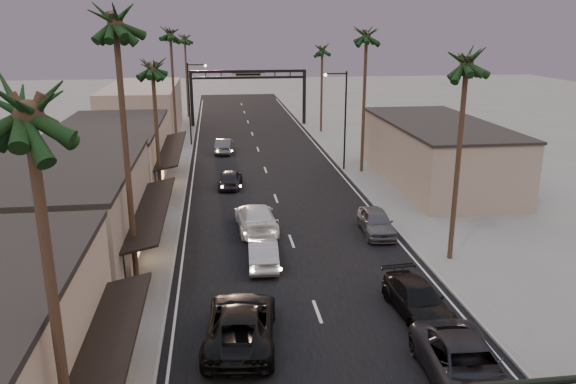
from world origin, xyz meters
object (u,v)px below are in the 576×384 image
object	(u,v)px
palm_la	(26,95)
palm_rb	(367,31)
palm_lc	(152,62)
oncoming_pickup	(241,324)
streetlight_right	(342,113)
palm_rc	(322,46)
curbside_black	(418,300)
arch	(248,84)
oncoming_silver	(263,252)
palm_lb	(114,14)
palm_far	(184,36)
curbside_near	(466,367)
palm_ra	(468,55)
palm_ld	(170,30)
streetlight_left	(192,97)

from	to	relation	value
palm_la	palm_rb	size ratio (longest dim) A/B	0.93
palm_lc	oncoming_pickup	world-z (taller)	palm_lc
streetlight_right	palm_lc	xyz separation A→B (m)	(-15.52, -9.00, 5.14)
palm_rc	curbside_black	xyz separation A→B (m)	(-4.04, -45.80, -9.73)
arch	oncoming_silver	world-z (taller)	arch
palm_rc	curbside_black	bearing A→B (deg)	-95.04
palm_lb	palm_lc	world-z (taller)	palm_lb
palm_lb	oncoming_silver	distance (m)	14.48
palm_far	curbside_near	distance (m)	67.36
arch	palm_la	xyz separation A→B (m)	(-8.60, -61.00, 5.91)
palm_ra	oncoming_silver	xyz separation A→B (m)	(-10.67, 0.73, -10.68)
palm_lc	palm_ld	xyz separation A→B (m)	(0.00, 19.00, 1.95)
streetlight_right	curbside_black	world-z (taller)	streetlight_right
streetlight_right	curbside_black	bearing A→B (deg)	-95.03
streetlight_left	curbside_black	size ratio (longest dim) A/B	1.77
curbside_near	curbside_black	distance (m)	5.50
palm_rb	streetlight_right	bearing A→B (deg)	149.24
streetlight_right	streetlight_left	xyz separation A→B (m)	(-13.84, 13.00, 0.00)
oncoming_pickup	palm_lb	bearing A→B (deg)	-40.03
streetlight_right	palm_ra	size ratio (longest dim) A/B	0.68
streetlight_left	curbside_near	xyz separation A→B (m)	(11.35, -45.30, -4.48)
arch	palm_la	world-z (taller)	palm_la
palm_la	curbside_near	bearing A→B (deg)	15.87
arch	palm_lb	xyz separation A→B (m)	(-8.60, -48.00, 7.85)
palm_far	oncoming_pickup	distance (m)	62.23
streetlight_left	palm_rc	world-z (taller)	palm_rc
palm_la	palm_rc	xyz separation A→B (m)	(17.20, 55.00, -0.97)
palm_ld	curbside_near	distance (m)	45.74
palm_la	palm_ra	world-z (taller)	same
arch	oncoming_silver	size ratio (longest dim) A/B	3.30
arch	palm_la	size ratio (longest dim) A/B	1.15
arch	palm_lb	distance (m)	49.39
palm_ra	oncoming_pickup	xyz separation A→B (m)	(-12.27, -7.15, -10.58)
palm_lc	palm_ld	distance (m)	19.10
curbside_near	palm_la	bearing A→B (deg)	-161.61
palm_ld	palm_rb	size ratio (longest dim) A/B	1.00
palm_ra	palm_rb	world-z (taller)	palm_rb
palm_rb	streetlight_left	bearing A→B (deg)	137.95
palm_lc	palm_rb	xyz separation A→B (m)	(17.20, 8.00, 1.95)
palm_ld	curbside_near	xyz separation A→B (m)	(13.03, -42.30, -11.57)
streetlight_left	curbside_black	distance (m)	41.67
palm_rb	oncoming_pickup	world-z (taller)	palm_rb
curbside_black	oncoming_pickup	bearing A→B (deg)	-175.41
palm_ra	curbside_near	size ratio (longest dim) A/B	2.16
palm_rb	curbside_black	world-z (taller)	palm_rb
arch	palm_ld	distance (m)	18.61
streetlight_right	palm_lc	distance (m)	18.66
curbside_near	curbside_black	bearing A→B (deg)	91.16
streetlight_left	palm_rb	size ratio (longest dim) A/B	0.63
palm_far	curbside_near	size ratio (longest dim) A/B	2.16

